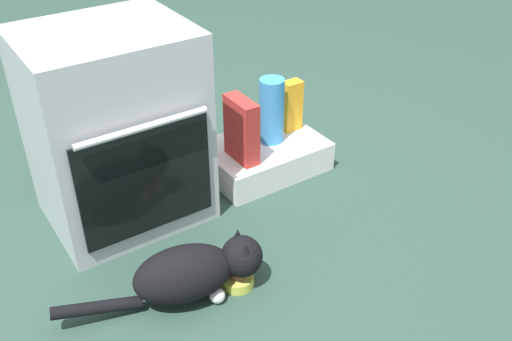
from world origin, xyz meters
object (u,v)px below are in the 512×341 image
pantry_cabinet (264,156)px  food_bowl (238,279)px  cat (193,272)px  juice_carton (291,106)px  water_bottle (272,111)px  oven (116,129)px  soda_can (243,125)px  cereal_box (242,130)px

pantry_cabinet → food_bowl: 0.76m
pantry_cabinet → food_bowl: size_ratio=4.57×
cat → food_bowl: bearing=-0.0°
juice_carton → pantry_cabinet: bearing=-166.8°
food_bowl → water_bottle: bearing=46.6°
pantry_cabinet → food_bowl: bearing=-131.3°
oven → soda_can: (0.61, 0.05, -0.19)m
water_bottle → oven: bearing=176.6°
pantry_cabinet → water_bottle: (0.04, 0.00, 0.22)m
cat → cereal_box: bearing=56.9°
food_bowl → soda_can: bearing=55.9°
pantry_cabinet → food_bowl: (-0.50, -0.57, -0.04)m
cat → soda_can: (0.61, 0.64, 0.08)m
juice_carton → soda_can: bearing=165.7°
water_bottle → soda_can: bearing=133.0°
pantry_cabinet → juice_carton: juice_carton is taller
cat → oven: bearing=102.8°
water_bottle → juice_carton: water_bottle is taller
food_bowl → water_bottle: water_bottle is taller
cat → water_bottle: bearing=50.8°
pantry_cabinet → water_bottle: 0.22m
cereal_box → food_bowl: bearing=-124.0°
cat → water_bottle: 0.90m
water_bottle → cat: bearing=-142.4°
food_bowl → cat: 0.18m
cat → cereal_box: 0.72m
pantry_cabinet → soda_can: (-0.05, 0.10, 0.13)m
cereal_box → juice_carton: cereal_box is taller
soda_can → juice_carton: 0.24m
water_bottle → cereal_box: size_ratio=1.07×
water_bottle → soda_can: size_ratio=2.50×
soda_can → oven: bearing=-174.8°
cat → water_bottle: size_ratio=2.36×
cereal_box → soda_can: bearing=55.5°
juice_carton → cereal_box: bearing=-164.3°
soda_can → water_bottle: bearing=-47.0°
cereal_box → oven: bearing=169.1°
water_bottle → soda_can: water_bottle is taller
pantry_cabinet → soda_can: soda_can is taller
juice_carton → food_bowl: bearing=-138.1°
cat → juice_carton: bearing=47.8°
oven → food_bowl: oven is taller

